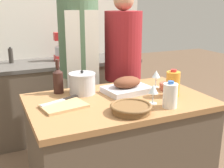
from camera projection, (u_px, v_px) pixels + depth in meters
The scene contains 19 objects.
kitchen_island at pixel (119, 154), 2.13m from camera, with size 1.28×0.81×0.89m.
back_counter at pixel (67, 97), 3.43m from camera, with size 1.75×0.60×0.89m.
back_wall at pixel (56, 26), 3.50m from camera, with size 2.25×0.10×2.55m.
roasting_pan at pixel (127, 86), 2.15m from camera, with size 0.37×0.29×0.13m.
wicker_basket at pixel (131, 108), 1.76m from camera, with size 0.27×0.27×0.05m.
cutting_board at pixel (64, 106), 1.85m from camera, with size 0.32×0.24×0.02m.
stock_pot at pixel (82, 83), 2.11m from camera, with size 0.20×0.20×0.18m.
mixing_bowl at pixel (168, 86), 2.21m from camera, with size 0.13×0.13×0.06m.
juice_jug at pixel (173, 84), 2.05m from camera, with size 0.10×0.10×0.20m.
milk_jug at pixel (170, 95), 1.83m from camera, with size 0.10×0.10×0.18m.
wine_bottle_green at pixel (58, 80), 2.12m from camera, with size 0.08×0.08×0.26m.
wine_glass_left at pixel (153, 90), 1.89m from camera, with size 0.07×0.07×0.13m.
wine_glass_right at pixel (156, 75), 2.27m from camera, with size 0.07×0.07×0.14m.
knife_chef at pixel (61, 100), 1.92m from camera, with size 0.29×0.14×0.01m.
stand_mixer at pixel (62, 49), 3.29m from camera, with size 0.18×0.14×0.33m.
condiment_bottle_tall at pixel (82, 52), 3.40m from camera, with size 0.06×0.06×0.18m.
condiment_bottle_short at pixel (11, 56), 3.16m from camera, with size 0.05×0.05×0.18m.
person_cook_aproned at pixel (80, 62), 2.70m from camera, with size 0.38×0.39×1.81m.
person_cook_guest at pixel (123, 68), 2.84m from camera, with size 0.37×0.37×1.67m.
Camera 1 is at (-0.82, -1.71, 1.55)m, focal length 45.00 mm.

